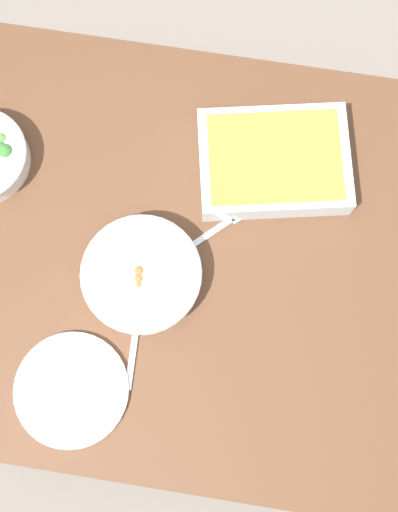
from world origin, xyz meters
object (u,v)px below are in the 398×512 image
object	(u,v)px
fork_on_table	(219,228)
side_plate	(71,390)
baking_dish	(274,161)
stew_bowl	(142,275)
spoon_by_stew	(136,331)

from	to	relation	value
fork_on_table	side_plate	bearing A→B (deg)	57.43
baking_dish	fork_on_table	xyz separation A→B (m)	(0.09, 0.15, -0.03)
baking_dish	stew_bowl	bearing A→B (deg)	50.64
baking_dish	spoon_by_stew	xyz separation A→B (m)	(0.22, 0.38, -0.03)
stew_bowl	side_plate	bearing A→B (deg)	67.56
baking_dish	spoon_by_stew	world-z (taller)	baking_dish
spoon_by_stew	fork_on_table	xyz separation A→B (m)	(-0.13, -0.23, -0.00)
side_plate	spoon_by_stew	xyz separation A→B (m)	(-0.10, -0.13, -0.00)
side_plate	fork_on_table	size ratio (longest dim) A/B	1.56
spoon_by_stew	fork_on_table	bearing A→B (deg)	-119.13
spoon_by_stew	stew_bowl	bearing A→B (deg)	-87.71
stew_bowl	side_plate	size ratio (longest dim) A/B	1.07
baking_dish	fork_on_table	bearing A→B (deg)	58.54
stew_bowl	side_plate	xyz separation A→B (m)	(0.10, 0.24, -0.03)
stew_bowl	spoon_by_stew	size ratio (longest dim) A/B	1.34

